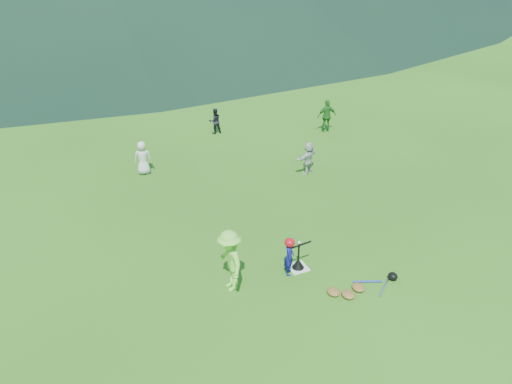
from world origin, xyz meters
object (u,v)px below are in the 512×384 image
(batting_tee, at_px, (298,264))
(home_plate, at_px, (298,268))
(fielder_d, at_px, (308,158))
(equipment_pile, at_px, (359,288))
(batter_child, at_px, (289,257))
(fielder_b, at_px, (215,121))
(fielder_c, at_px, (327,116))
(fielder_a, at_px, (143,158))
(adult_coach, at_px, (230,261))

(batting_tee, bearing_deg, home_plate, 0.00)
(fielder_d, bearing_deg, equipment_pile, 45.16)
(home_plate, distance_m, batter_child, 0.57)
(batter_child, xyz_separation_m, fielder_d, (3.20, 4.76, 0.08))
(batter_child, height_order, fielder_b, fielder_b)
(equipment_pile, bearing_deg, home_plate, 123.52)
(fielder_c, bearing_deg, equipment_pile, 72.77)
(fielder_d, distance_m, batting_tee, 5.51)
(fielder_a, relative_size, fielder_c, 0.87)
(home_plate, relative_size, fielder_c, 0.34)
(adult_coach, bearing_deg, fielder_a, -175.12)
(batting_tee, height_order, equipment_pile, batting_tee)
(fielder_d, relative_size, batting_tee, 1.63)
(fielder_b, bearing_deg, adult_coach, 71.68)
(fielder_b, xyz_separation_m, fielder_d, (1.57, -4.82, 0.04))
(fielder_b, height_order, batting_tee, fielder_b)
(batter_child, bearing_deg, adult_coach, 115.95)
(adult_coach, distance_m, batting_tee, 1.88)
(home_plate, xyz_separation_m, adult_coach, (-1.78, -0.03, 0.75))
(fielder_a, distance_m, fielder_b, 4.38)
(batter_child, height_order, fielder_a, fielder_a)
(batting_tee, bearing_deg, equipment_pile, -56.48)
(fielder_c, height_order, fielder_d, fielder_c)
(home_plate, xyz_separation_m, equipment_pile, (0.86, -1.30, 0.06))
(fielder_c, bearing_deg, batting_tee, 64.58)
(adult_coach, relative_size, fielder_b, 1.45)
(fielder_d, height_order, equipment_pile, fielder_d)
(fielder_c, xyz_separation_m, batting_tee, (-5.52, -7.81, -0.53))
(fielder_a, distance_m, equipment_pile, 8.74)
(fielder_b, xyz_separation_m, equipment_pile, (-0.45, -10.79, -0.45))
(fielder_a, height_order, fielder_c, fielder_c)
(batter_child, distance_m, batting_tee, 0.47)
(fielder_c, bearing_deg, batter_child, 63.42)
(adult_coach, relative_size, batting_tee, 2.22)
(batter_child, xyz_separation_m, batting_tee, (0.31, 0.09, -0.35))
(fielder_a, xyz_separation_m, equipment_pile, (3.05, -8.17, -0.51))
(batting_tee, relative_size, equipment_pile, 0.38)
(batter_child, distance_m, fielder_b, 9.72)
(adult_coach, bearing_deg, fielder_c, 138.50)
(fielder_d, relative_size, equipment_pile, 0.62)
(fielder_c, xyz_separation_m, equipment_pile, (-4.66, -9.11, -0.60))
(batting_tee, bearing_deg, fielder_c, 54.72)
(fielder_b, xyz_separation_m, batting_tee, (-1.32, -9.49, -0.39))
(home_plate, height_order, batting_tee, batting_tee)
(adult_coach, height_order, equipment_pile, adult_coach)
(adult_coach, xyz_separation_m, fielder_d, (4.67, 4.70, -0.20))
(fielder_b, bearing_deg, batting_tee, 81.78)
(adult_coach, xyz_separation_m, fielder_a, (-0.41, 6.90, -0.18))
(home_plate, xyz_separation_m, fielder_d, (2.89, 4.67, 0.55))
(home_plate, relative_size, fielder_d, 0.41)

